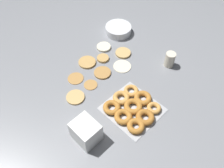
# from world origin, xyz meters

# --- Properties ---
(ground_plane) EXTENTS (3.00, 3.00, 0.00)m
(ground_plane) POSITION_xyz_m (0.00, 0.00, 0.00)
(ground_plane) COLOR gray
(pancake_0) EXTENTS (0.08, 0.08, 0.02)m
(pancake_0) POSITION_xyz_m (0.11, 0.15, 0.01)
(pancake_0) COLOR tan
(pancake_0) RESTS_ON ground_plane
(pancake_1) EXTENTS (0.12, 0.12, 0.01)m
(pancake_1) POSITION_xyz_m (0.15, 0.01, 0.00)
(pancake_1) COLOR beige
(pancake_1) RESTS_ON ground_plane
(pancake_2) EXTENTS (0.10, 0.10, 0.01)m
(pancake_2) POSITION_xyz_m (-0.14, 0.15, 0.00)
(pancake_2) COLOR #B27F42
(pancake_2) RESTS_ON ground_plane
(pancake_3) EXTENTS (0.11, 0.11, 0.01)m
(pancake_3) POSITION_xyz_m (-0.23, 0.03, 0.01)
(pancake_3) COLOR tan
(pancake_3) RESTS_ON ground_plane
(pancake_4) EXTENTS (0.08, 0.08, 0.01)m
(pancake_4) POSITION_xyz_m (-0.10, 0.04, 0.00)
(pancake_4) COLOR #B27F42
(pancake_4) RESTS_ON ground_plane
(pancake_5) EXTENTS (0.11, 0.11, 0.01)m
(pancake_5) POSITION_xyz_m (0.02, 0.06, 0.01)
(pancake_5) COLOR #B27F42
(pancake_5) RESTS_ON ground_plane
(pancake_6) EXTENTS (0.11, 0.11, 0.02)m
(pancake_6) POSITION_xyz_m (0.24, 0.09, 0.01)
(pancake_6) COLOR tan
(pancake_6) RESTS_ON ground_plane
(pancake_7) EXTENTS (0.12, 0.12, 0.01)m
(pancake_7) POSITION_xyz_m (0.01, 0.20, 0.01)
(pancake_7) COLOR tan
(pancake_7) RESTS_ON ground_plane
(pancake_8) EXTENTS (0.10, 0.10, 0.02)m
(pancake_8) POSITION_xyz_m (0.19, 0.23, 0.01)
(pancake_8) COLOR beige
(pancake_8) RESTS_ON ground_plane
(donut_tray) EXTENTS (0.28, 0.30, 0.04)m
(donut_tray) POSITION_xyz_m (-0.06, -0.27, 0.02)
(donut_tray) COLOR #ADAFB5
(donut_tray) RESTS_ON ground_plane
(batter_bowl) EXTENTS (0.19, 0.19, 0.06)m
(batter_bowl) POSITION_xyz_m (0.39, 0.28, 0.03)
(batter_bowl) COLOR white
(batter_bowl) RESTS_ON ground_plane
(container_stack) EXTENTS (0.12, 0.14, 0.13)m
(container_stack) POSITION_xyz_m (-0.36, -0.21, 0.06)
(container_stack) COLOR white
(container_stack) RESTS_ON ground_plane
(paper_cup) EXTENTS (0.06, 0.06, 0.10)m
(paper_cup) POSITION_xyz_m (0.38, -0.20, 0.05)
(paper_cup) COLOR beige
(paper_cup) RESTS_ON ground_plane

